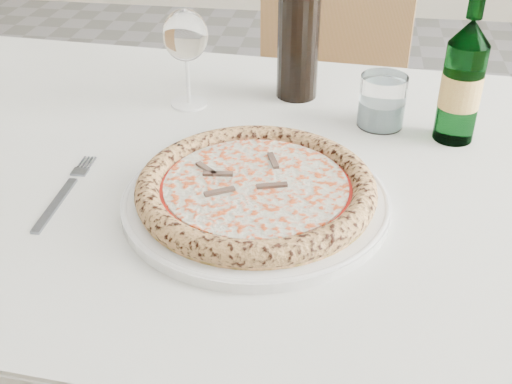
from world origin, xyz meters
TOP-DOWN VIEW (x-y plane):
  - dining_table at (0.22, -0.19)m, footprint 1.50×0.94m
  - chair_far at (0.26, 0.57)m, footprint 0.45×0.45m
  - plate at (0.22, -0.29)m, footprint 0.35×0.35m
  - pizza at (0.22, -0.29)m, footprint 0.31×0.31m
  - fork at (-0.04, -0.30)m, footprint 0.02×0.18m
  - wine_glass at (0.05, 0.00)m, footprint 0.07×0.07m
  - tumbler at (0.38, -0.03)m, footprint 0.07×0.07m
  - beer_bottle at (0.49, -0.06)m, footprint 0.06×0.06m
  - wine_bottle at (0.23, 0.07)m, footprint 0.07×0.07m

SIDE VIEW (x-z plane):
  - chair_far at x=0.26m, z-range 0.07..1.00m
  - dining_table at x=0.22m, z-range 0.29..1.05m
  - fork at x=-0.04m, z-range 0.76..0.76m
  - plate at x=0.22m, z-range 0.76..0.77m
  - pizza at x=0.22m, z-range 0.77..0.80m
  - tumbler at x=0.38m, z-range 0.75..0.83m
  - beer_bottle at x=0.49m, z-range 0.73..0.97m
  - wine_glass at x=0.05m, z-range 0.79..0.96m
  - wine_bottle at x=0.23m, z-range 0.73..1.02m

